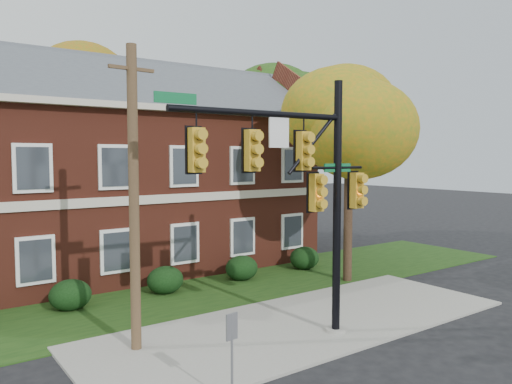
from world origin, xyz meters
TOP-DOWN VIEW (x-y plane):
  - ground at (0.00, 0.00)m, footprint 120.00×120.00m
  - sidewalk at (0.00, 1.00)m, footprint 14.00×5.00m
  - grass_strip at (0.00, 6.00)m, footprint 30.00×6.00m
  - apartment_building at (-2.00, 11.95)m, footprint 18.80×8.80m
  - hedge_left at (-5.50, 6.70)m, footprint 1.40×1.26m
  - hedge_center at (-2.00, 6.70)m, footprint 1.40×1.26m
  - hedge_right at (1.50, 6.70)m, footprint 1.40×1.26m
  - hedge_far_right at (5.00, 6.70)m, footprint 1.40×1.26m
  - tree_near_right at (5.22, 3.87)m, footprint 4.50×4.25m
  - tree_right_rear at (9.31, 12.81)m, footprint 6.30×5.95m
  - tree_far_rear at (-0.66, 19.79)m, footprint 6.84×6.46m
  - traffic_signal at (-1.15, -0.14)m, footprint 6.58×0.59m
  - utility_pole at (-5.08, 2.00)m, footprint 1.26×0.29m
  - sign_post at (-4.64, -2.00)m, footprint 0.29×0.07m

SIDE VIEW (x-z plane):
  - ground at x=0.00m, z-range 0.00..0.00m
  - grass_strip at x=0.00m, z-range 0.00..0.04m
  - sidewalk at x=0.00m, z-range 0.00..0.08m
  - hedge_left at x=-5.50m, z-range 0.00..1.05m
  - hedge_center at x=-2.00m, z-range 0.00..1.05m
  - hedge_right at x=1.50m, z-range 0.00..1.05m
  - hedge_far_right at x=5.00m, z-range 0.00..1.05m
  - sign_post at x=-4.64m, z-range 0.36..2.35m
  - utility_pole at x=-5.08m, z-range 0.06..8.13m
  - traffic_signal at x=-1.15m, z-range 0.89..8.23m
  - apartment_building at x=-2.00m, z-range 0.12..9.86m
  - tree_near_right at x=5.22m, z-range 2.38..10.96m
  - tree_right_rear at x=9.31m, z-range 2.81..13.43m
  - tree_far_rear at x=-0.66m, z-range 3.08..14.60m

